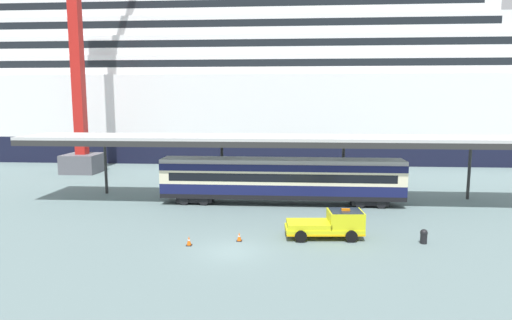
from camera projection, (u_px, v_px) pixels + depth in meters
name	position (u px, v px, depth m)	size (l,w,h in m)	color
ground_plane	(232.00, 251.00, 26.82)	(400.00, 400.00, 0.00)	slate
cruise_ship	(160.00, 82.00, 76.59)	(128.75, 28.76, 36.75)	black
platform_canopy	(282.00, 139.00, 38.75)	(46.88, 6.17, 6.09)	#BDBDBD
train_carriage	(281.00, 179.00, 38.85)	(21.52, 2.81, 4.11)	black
service_truck	(332.00, 223.00, 29.37)	(5.34, 2.56, 2.02)	yellow
traffic_cone_near	(189.00, 241.00, 27.84)	(0.36, 0.36, 0.63)	black
traffic_cone_mid	(239.00, 237.00, 28.73)	(0.36, 0.36, 0.60)	black
dockside_crane	(78.00, 31.00, 53.85)	(10.10, 4.40, 57.78)	#595960
quay_bollard	(424.00, 236.00, 28.22)	(0.48, 0.48, 0.96)	black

